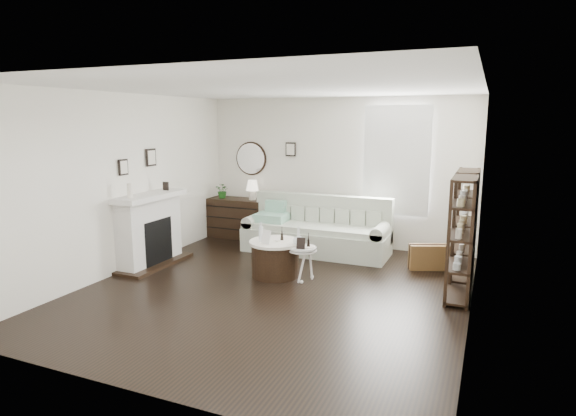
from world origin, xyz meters
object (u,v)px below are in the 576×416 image
at_px(pedestal_table, 302,250).
at_px(dresser, 237,218).
at_px(sofa, 317,234).
at_px(drum_table, 275,258).

bearing_deg(pedestal_table, dresser, 137.78).
height_order(sofa, dresser, sofa).
height_order(dresser, drum_table, dresser).
xyz_separation_m(dresser, pedestal_table, (2.13, -1.94, 0.07)).
relative_size(dresser, drum_table, 1.51).
distance_m(drum_table, pedestal_table, 0.48).
xyz_separation_m(drum_table, pedestal_table, (0.45, -0.03, 0.19)).
bearing_deg(drum_table, pedestal_table, -4.17).
relative_size(dresser, pedestal_table, 2.33).
bearing_deg(dresser, pedestal_table, -42.22).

